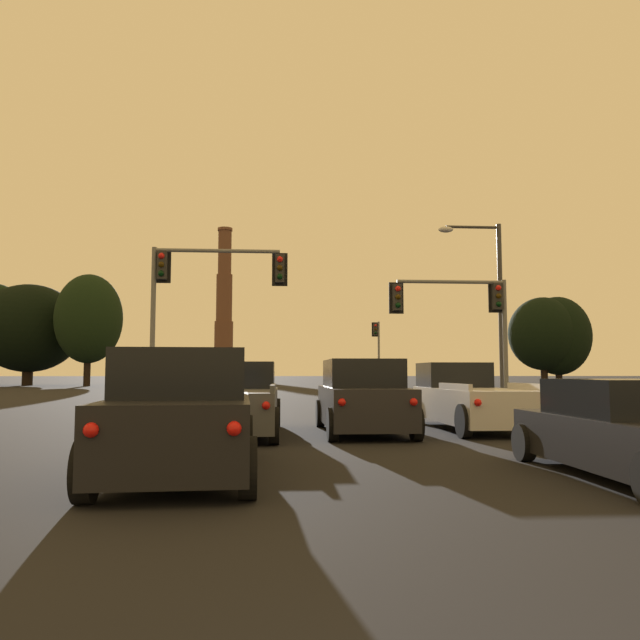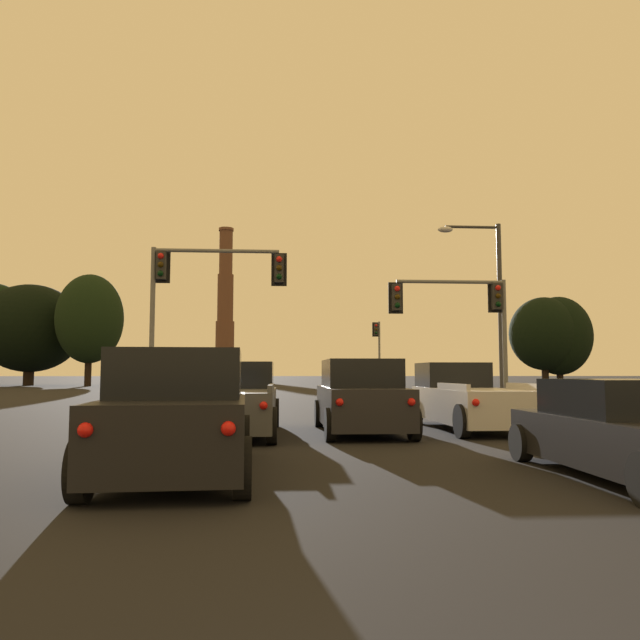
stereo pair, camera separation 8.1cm
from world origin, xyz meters
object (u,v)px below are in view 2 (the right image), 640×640
(suv_left_lane_second, at_px, (180,414))
(street_lamp, at_px, (490,294))
(suv_center_lane_front, at_px, (361,397))
(smokestack, at_px, (225,319))
(pickup_truck_left_lane_front, at_px, (235,401))
(traffic_light_overhead_right, at_px, (465,311))
(pickup_truck_right_lane_front, at_px, (468,399))
(traffic_light_overhead_left, at_px, (197,287))
(traffic_light_far_right, at_px, (378,345))
(sedan_right_lane_second, at_px, (628,432))

(suv_left_lane_second, relative_size, street_lamp, 0.63)
(suv_center_lane_front, height_order, smokestack, smokestack)
(smokestack, bearing_deg, suv_center_lane_front, -83.89)
(pickup_truck_left_lane_front, bearing_deg, traffic_light_overhead_right, 44.28)
(suv_center_lane_front, height_order, pickup_truck_right_lane_front, suv_center_lane_front)
(traffic_light_overhead_left, relative_size, street_lamp, 0.78)
(pickup_truck_right_lane_front, height_order, smokestack, smokestack)
(traffic_light_far_right, bearing_deg, traffic_light_overhead_right, -92.58)
(pickup_truck_left_lane_front, height_order, traffic_light_overhead_left, traffic_light_overhead_left)
(smokestack, bearing_deg, street_lamp, -80.53)
(suv_left_lane_second, relative_size, pickup_truck_right_lane_front, 0.90)
(pickup_truck_right_lane_front, distance_m, smokestack, 142.40)
(suv_center_lane_front, relative_size, pickup_truck_right_lane_front, 0.89)
(sedan_right_lane_second, relative_size, pickup_truck_left_lane_front, 0.85)
(pickup_truck_right_lane_front, xyz_separation_m, traffic_light_overhead_left, (-8.17, 5.97, 3.85))
(traffic_light_overhead_right, bearing_deg, sedan_right_lane_second, -98.67)
(suv_left_lane_second, xyz_separation_m, pickup_truck_left_lane_front, (0.40, 6.38, -0.09))
(traffic_light_overhead_right, bearing_deg, suv_center_lane_front, -122.91)
(sedan_right_lane_second, xyz_separation_m, traffic_light_far_right, (3.64, 44.64, 3.24))
(sedan_right_lane_second, distance_m, suv_center_lane_front, 7.64)
(street_lamp, bearing_deg, pickup_truck_left_lane_front, -136.29)
(suv_left_lane_second, bearing_deg, sedan_right_lane_second, -9.63)
(pickup_truck_right_lane_front, relative_size, smokestack, 0.14)
(sedan_right_lane_second, height_order, smokestack, smokestack)
(sedan_right_lane_second, distance_m, street_lamp, 17.68)
(pickup_truck_left_lane_front, relative_size, traffic_light_far_right, 0.93)
(suv_center_lane_front, xyz_separation_m, pickup_truck_left_lane_front, (-3.18, 0.11, -0.09))
(street_lamp, bearing_deg, suv_center_lane_front, -125.21)
(suv_left_lane_second, distance_m, pickup_truck_left_lane_front, 6.39)
(pickup_truck_left_lane_front, bearing_deg, suv_left_lane_second, -92.83)
(street_lamp, distance_m, smokestack, 134.08)
(suv_left_lane_second, distance_m, pickup_truck_right_lane_front, 9.92)
(suv_left_lane_second, bearing_deg, street_lamp, 54.02)
(suv_left_lane_second, height_order, suv_center_lane_front, same)
(sedan_right_lane_second, bearing_deg, smokestack, 97.59)
(suv_left_lane_second, relative_size, traffic_light_overhead_right, 0.96)
(traffic_light_overhead_right, bearing_deg, traffic_light_overhead_left, -173.84)
(sedan_right_lane_second, bearing_deg, traffic_light_far_right, 85.97)
(suv_left_lane_second, bearing_deg, smokestack, 91.64)
(sedan_right_lane_second, xyz_separation_m, smokestack, (-18.11, 148.61, 14.30))
(suv_left_lane_second, height_order, street_lamp, street_lamp)
(sedan_right_lane_second, height_order, suv_left_lane_second, suv_left_lane_second)
(sedan_right_lane_second, height_order, street_lamp, street_lamp)
(sedan_right_lane_second, relative_size, smokestack, 0.12)
(pickup_truck_left_lane_front, bearing_deg, pickup_truck_right_lane_front, 9.27)
(pickup_truck_left_lane_front, distance_m, street_lamp, 14.44)
(pickup_truck_right_lane_front, height_order, traffic_light_overhead_right, traffic_light_overhead_right)
(suv_left_lane_second, distance_m, traffic_light_far_right, 45.13)
(street_lamp, bearing_deg, pickup_truck_right_lane_front, -113.35)
(pickup_truck_right_lane_front, bearing_deg, suv_left_lane_second, -133.36)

